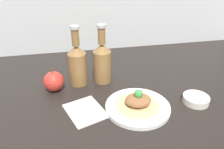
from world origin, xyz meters
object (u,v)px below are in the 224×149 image
plate (138,106)px  apple (54,81)px  cider_bottle_right (102,61)px  cider_bottle_left (77,63)px  plated_food (138,101)px  dipping_bowl (196,99)px

plate → apple: bearing=147.5°
plate → cider_bottle_right: size_ratio=0.92×
cider_bottle_right → apple: bearing=-169.9°
cider_bottle_left → plate: bearing=-49.2°
cider_bottle_left → apple: cider_bottle_left is taller
plated_food → apple: (-30.74, 19.59, 0.76)cm
plated_food → dipping_bowl: plated_food is taller
plate → apple: apple is taller
plate → apple: 36.61cm
cider_bottle_right → cider_bottle_left: bearing=180.0°
plate → plated_food: 2.56cm
plate → cider_bottle_right: bearing=111.9°
plate → dipping_bowl: (23.47, -0.61, 0.38)cm
apple → dipping_bowl: size_ratio=1.01×
plate → dipping_bowl: dipping_bowl is taller
plated_food → apple: apple is taller
cider_bottle_left → apple: (-10.52, -3.80, -5.68)cm
dipping_bowl → cider_bottle_right: bearing=143.9°
apple → dipping_bowl: 57.93cm
cider_bottle_left → dipping_bowl: 50.59cm
plate → cider_bottle_right: (-9.40, 23.39, 9.00)cm
plated_food → apple: bearing=147.5°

